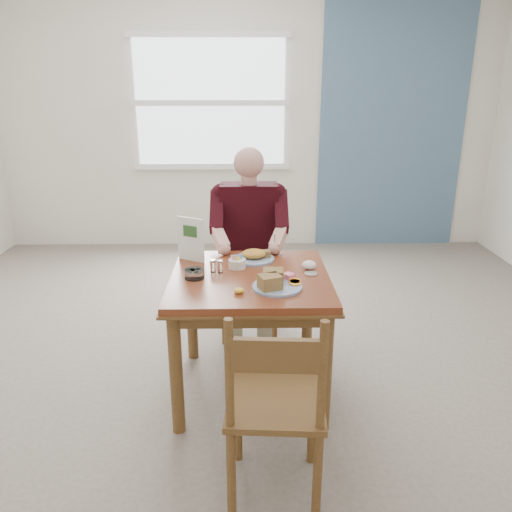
{
  "coord_description": "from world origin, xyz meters",
  "views": [
    {
      "loc": [
        -0.02,
        -2.66,
        1.77
      ],
      "look_at": [
        0.03,
        0.0,
        0.87
      ],
      "focal_mm": 35.0,
      "sensor_mm": 36.0,
      "label": 1
    }
  ],
  "objects_px": {
    "near_plate": "(275,282)",
    "chair_near": "(275,406)",
    "diner": "(249,231)",
    "table": "(250,293)",
    "far_plate": "(255,256)",
    "chair_far": "(249,271)"
  },
  "relations": [
    {
      "from": "near_plate",
      "to": "far_plate",
      "type": "relative_size",
      "value": 1.13
    },
    {
      "from": "table",
      "to": "chair_near",
      "type": "bearing_deg",
      "value": -83.33
    },
    {
      "from": "chair_near",
      "to": "far_plate",
      "type": "distance_m",
      "value": 1.16
    },
    {
      "from": "near_plate",
      "to": "table",
      "type": "bearing_deg",
      "value": 125.04
    },
    {
      "from": "chair_far",
      "to": "chair_near",
      "type": "height_order",
      "value": "same"
    },
    {
      "from": "chair_near",
      "to": "far_plate",
      "type": "bearing_deg",
      "value": 93.51
    },
    {
      "from": "near_plate",
      "to": "chair_near",
      "type": "bearing_deg",
      "value": -92.84
    },
    {
      "from": "chair_near",
      "to": "far_plate",
      "type": "relative_size",
      "value": 3.39
    },
    {
      "from": "chair_far",
      "to": "far_plate",
      "type": "relative_size",
      "value": 3.39
    },
    {
      "from": "diner",
      "to": "far_plate",
      "type": "height_order",
      "value": "diner"
    },
    {
      "from": "far_plate",
      "to": "near_plate",
      "type": "bearing_deg",
      "value": -77.42
    },
    {
      "from": "chair_near",
      "to": "near_plate",
      "type": "xyz_separation_m",
      "value": [
        0.03,
        0.66,
        0.3
      ]
    },
    {
      "from": "table",
      "to": "near_plate",
      "type": "bearing_deg",
      "value": -54.96
    },
    {
      "from": "far_plate",
      "to": "chair_near",
      "type": "bearing_deg",
      "value": -86.49
    },
    {
      "from": "chair_far",
      "to": "diner",
      "type": "xyz_separation_m",
      "value": [
        0.0,
        -0.09,
        0.33
      ]
    },
    {
      "from": "chair_near",
      "to": "diner",
      "type": "bearing_deg",
      "value": 93.65
    },
    {
      "from": "chair_near",
      "to": "far_plate",
      "type": "xyz_separation_m",
      "value": [
        -0.07,
        1.11,
        0.3
      ]
    },
    {
      "from": "near_plate",
      "to": "far_plate",
      "type": "bearing_deg",
      "value": 102.58
    },
    {
      "from": "chair_near",
      "to": "near_plate",
      "type": "relative_size",
      "value": 3.0
    },
    {
      "from": "table",
      "to": "chair_far",
      "type": "height_order",
      "value": "chair_far"
    },
    {
      "from": "chair_near",
      "to": "diner",
      "type": "distance_m",
      "value": 1.6
    },
    {
      "from": "table",
      "to": "chair_far",
      "type": "xyz_separation_m",
      "value": [
        0.0,
        0.8,
        -0.16
      ]
    }
  ]
}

